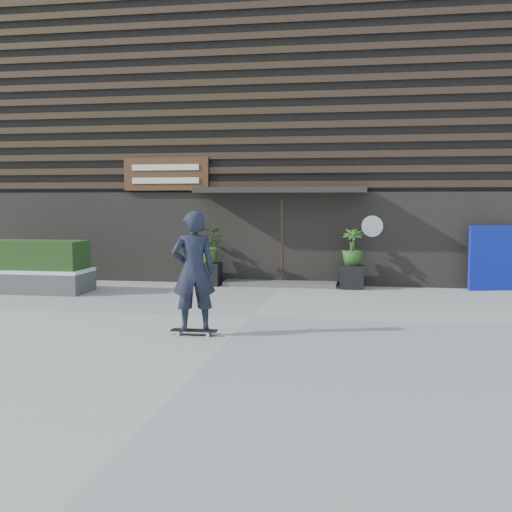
% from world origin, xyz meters
% --- Properties ---
extents(ground, '(80.00, 80.00, 0.00)m').
position_xyz_m(ground, '(0.00, 0.00, 0.00)').
color(ground, '#9D9B95').
rests_on(ground, ground).
extents(entrance_step, '(3.00, 0.80, 0.12)m').
position_xyz_m(entrance_step, '(0.00, 4.60, 0.06)').
color(entrance_step, '#4C4B49').
rests_on(entrance_step, ground).
extents(planter_pot_left, '(0.60, 0.60, 0.60)m').
position_xyz_m(planter_pot_left, '(-1.90, 4.40, 0.30)').
color(planter_pot_left, black).
rests_on(planter_pot_left, ground).
extents(bamboo_left, '(0.86, 0.75, 0.96)m').
position_xyz_m(bamboo_left, '(-1.90, 4.40, 1.08)').
color(bamboo_left, '#2D591E').
rests_on(bamboo_left, planter_pot_left).
extents(planter_pot_right, '(0.60, 0.60, 0.60)m').
position_xyz_m(planter_pot_right, '(1.90, 4.40, 0.30)').
color(planter_pot_right, black).
rests_on(planter_pot_right, ground).
extents(bamboo_right, '(0.54, 0.54, 0.96)m').
position_xyz_m(bamboo_right, '(1.90, 4.40, 1.08)').
color(bamboo_right, '#2D591E').
rests_on(bamboo_right, planter_pot_right).
extents(raised_bed, '(3.50, 1.20, 0.50)m').
position_xyz_m(raised_bed, '(-6.28, 2.47, 0.25)').
color(raised_bed, '#464644').
rests_on(raised_bed, ground).
extents(snow_layer, '(3.50, 1.20, 0.08)m').
position_xyz_m(snow_layer, '(-6.28, 2.47, 0.54)').
color(snow_layer, white).
rests_on(snow_layer, raised_bed).
extents(hedge, '(3.30, 1.00, 0.70)m').
position_xyz_m(hedge, '(-6.28, 2.47, 0.93)').
color(hedge, '#1B3714').
rests_on(hedge, snow_layer).
extents(blue_tarp, '(1.73, 0.55, 1.65)m').
position_xyz_m(blue_tarp, '(5.66, 4.70, 0.82)').
color(blue_tarp, '#0B189B').
rests_on(blue_tarp, ground).
extents(building, '(18.00, 11.00, 8.00)m').
position_xyz_m(building, '(-0.00, 9.96, 3.99)').
color(building, black).
rests_on(building, ground).
extents(skateboarder, '(0.85, 0.70, 2.09)m').
position_xyz_m(skateboarder, '(-0.63, -1.79, 1.09)').
color(skateboarder, black).
rests_on(skateboarder, ground).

